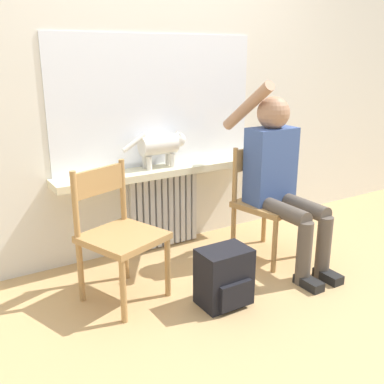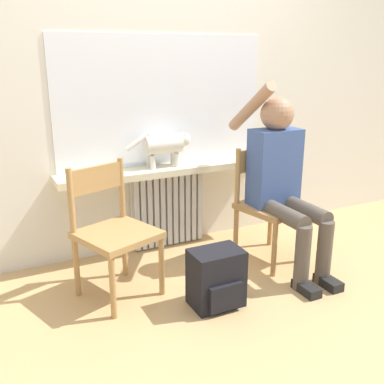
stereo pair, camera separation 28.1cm
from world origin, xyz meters
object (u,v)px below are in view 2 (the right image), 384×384
(person, at_px, (282,175))
(backpack, at_px, (217,279))
(chair_right, at_px, (270,203))
(cat, at_px, (166,145))
(chair_left, at_px, (113,230))

(person, bearing_deg, backpack, -156.16)
(chair_right, height_order, person, person)
(cat, bearing_deg, chair_left, -138.86)
(chair_right, relative_size, cat, 1.63)
(chair_right, bearing_deg, backpack, -160.44)
(person, bearing_deg, chair_right, 94.23)
(chair_left, distance_m, backpack, 0.69)
(chair_left, bearing_deg, person, -25.31)
(chair_right, relative_size, backpack, 2.33)
(chair_right, distance_m, backpack, 0.82)
(chair_right, bearing_deg, person, -97.94)
(chair_right, xyz_separation_m, backpack, (-0.66, -0.41, -0.25))
(chair_left, xyz_separation_m, person, (1.17, -0.11, 0.23))
(chair_left, relative_size, chair_right, 1.00)
(chair_left, distance_m, person, 1.20)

